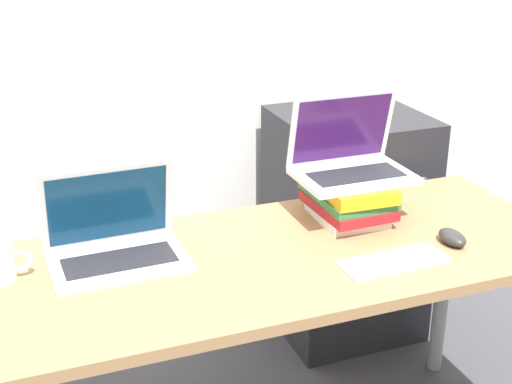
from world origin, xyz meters
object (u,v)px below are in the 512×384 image
wireless_keyboard (393,261)px  mouse (452,237)px  mug (0,264)px  book_stack (348,198)px  laptop_left (115,242)px  laptop_on_books (350,160)px  mini_fridge (346,224)px

wireless_keyboard → mouse: 0.21m
mug → book_stack: bearing=1.9°
laptop_left → mug: (-0.28, -0.01, -0.00)m
laptop_on_books → mug: 0.98m
laptop_on_books → mouse: laptop_on_books is taller
laptop_left → mouse: size_ratio=3.56×
mouse → mug: bearing=169.1°
wireless_keyboard → mug: (-0.93, 0.26, 0.04)m
laptop_on_books → mouse: (0.17, -0.28, -0.15)m
mouse → mug: mug is taller
book_stack → wireless_keyboard: bearing=-94.8°
laptop_on_books → mouse: size_ratio=3.33×
mini_fridge → book_stack: bearing=-118.4°
mini_fridge → wireless_keyboard: bearing=-110.5°
mug → mouse: bearing=-10.9°
mouse → mug: (-1.13, 0.22, 0.02)m
mug → laptop_on_books: bearing=3.7°
wireless_keyboard → mug: bearing=164.2°
laptop_left → mug: size_ratio=2.84×
laptop_left → mug: 0.28m
book_stack → mug: 0.95m
book_stack → mini_fridge: bearing=61.6°
laptop_left → laptop_on_books: 0.70m
book_stack → mouse: (0.18, -0.25, -0.04)m
wireless_keyboard → mug: mug is taller
book_stack → mouse: bearing=-54.0°
book_stack → mug: book_stack is taller
laptop_on_books → wireless_keyboard: laptop_on_books is taller
book_stack → mouse: size_ratio=2.90×
book_stack → wireless_keyboard: 0.30m
wireless_keyboard → mini_fridge: bearing=69.5°
mouse → mug: size_ratio=0.80×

